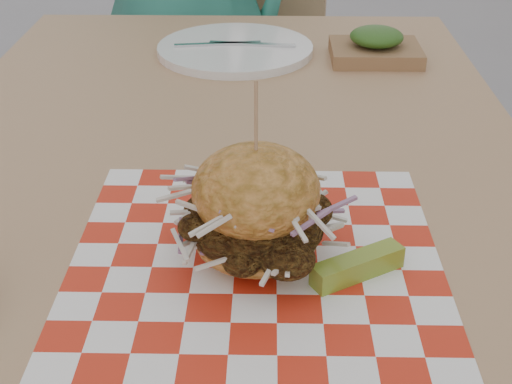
% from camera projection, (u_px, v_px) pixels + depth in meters
% --- Properties ---
extents(patio_table, '(0.80, 1.20, 0.75)m').
position_uv_depth(patio_table, '(224.00, 198.00, 0.96)').
color(patio_table, tan).
rests_on(patio_table, ground).
extents(patio_chair, '(0.48, 0.49, 0.95)m').
position_uv_depth(patio_chair, '(253.00, 48.00, 1.88)').
color(patio_chair, tan).
rests_on(patio_chair, ground).
extents(paper_liner, '(0.36, 0.36, 0.00)m').
position_uv_depth(paper_liner, '(256.00, 257.00, 0.70)').
color(paper_liner, red).
rests_on(paper_liner, patio_table).
extents(sandwich, '(0.16, 0.16, 0.18)m').
position_uv_depth(sandwich, '(256.00, 212.00, 0.68)').
color(sandwich, '#CB8439').
rests_on(sandwich, paper_liner).
extents(pickle_spear, '(0.09, 0.07, 0.02)m').
position_uv_depth(pickle_spear, '(358.00, 266.00, 0.67)').
color(pickle_spear, olive).
rests_on(pickle_spear, paper_liner).
extents(place_setting, '(0.27, 0.27, 0.02)m').
position_uv_depth(place_setting, '(235.00, 49.00, 1.24)').
color(place_setting, white).
rests_on(place_setting, patio_table).
extents(kraft_tray, '(0.15, 0.12, 0.06)m').
position_uv_depth(kraft_tray, '(376.00, 47.00, 1.20)').
color(kraft_tray, olive).
rests_on(kraft_tray, patio_table).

